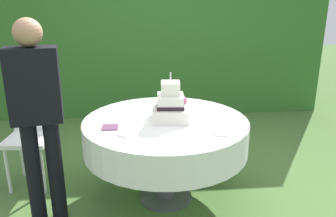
% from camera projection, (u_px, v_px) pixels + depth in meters
% --- Properties ---
extents(ground_plane, '(20.00, 20.00, 0.00)m').
position_uv_depth(ground_plane, '(166.00, 197.00, 3.10)').
color(ground_plane, '#476B33').
extents(foliage_hedge, '(5.19, 0.69, 2.38)m').
position_uv_depth(foliage_hedge, '(150.00, 35.00, 5.20)').
color(foliage_hedge, '#336628').
rests_on(foliage_hedge, ground_plane).
extents(cake_table, '(1.39, 1.39, 0.75)m').
position_uv_depth(cake_table, '(166.00, 135.00, 2.91)').
color(cake_table, '#4C4C51').
rests_on(cake_table, ground_plane).
extents(wedding_cake, '(0.32, 0.32, 0.41)m').
position_uv_depth(wedding_cake, '(171.00, 106.00, 2.84)').
color(wedding_cake, white).
rests_on(wedding_cake, cake_table).
extents(serving_plate_near, '(0.13, 0.13, 0.01)m').
position_uv_depth(serving_plate_near, '(126.00, 133.00, 2.57)').
color(serving_plate_near, white).
rests_on(serving_plate_near, cake_table).
extents(serving_plate_far, '(0.13, 0.13, 0.01)m').
position_uv_depth(serving_plate_far, '(221.00, 133.00, 2.57)').
color(serving_plate_far, white).
rests_on(serving_plate_far, cake_table).
extents(serving_plate_left, '(0.13, 0.13, 0.01)m').
position_uv_depth(serving_plate_left, '(151.00, 100.00, 3.39)').
color(serving_plate_left, white).
rests_on(serving_plate_left, cake_table).
extents(napkin_stack, '(0.13, 0.13, 0.01)m').
position_uv_depth(napkin_stack, '(110.00, 127.00, 2.70)').
color(napkin_stack, '#603856').
rests_on(napkin_stack, cake_table).
extents(garden_chair, '(0.44, 0.44, 0.89)m').
position_uv_depth(garden_chair, '(31.00, 129.00, 3.24)').
color(garden_chair, white).
rests_on(garden_chair, ground_plane).
extents(standing_person, '(0.39, 0.26, 1.60)m').
position_uv_depth(standing_person, '(37.00, 111.00, 2.51)').
color(standing_person, black).
rests_on(standing_person, ground_plane).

